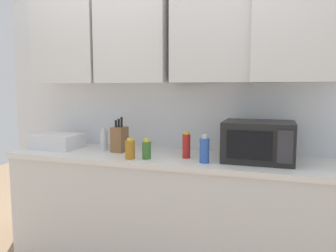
{
  "coord_description": "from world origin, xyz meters",
  "views": [
    {
      "loc": [
        0.8,
        -2.65,
        1.41
      ],
      "look_at": [
        0.01,
        -0.25,
        1.12
      ],
      "focal_mm": 35.35,
      "sensor_mm": 36.0,
      "label": 1
    }
  ],
  "objects_px": {
    "bottle_green_oil": "(147,150)",
    "bottle_red_sauce": "(186,145)",
    "knife_block": "(120,139)",
    "bottle_amber_vinegar": "(130,149)",
    "dish_rack": "(58,141)",
    "bottle_blue_cleaner": "(204,150)",
    "bottle_clear_tall": "(104,140)",
    "microwave": "(258,141)"
  },
  "relations": [
    {
      "from": "bottle_green_oil",
      "to": "bottle_red_sauce",
      "type": "distance_m",
      "value": 0.29
    },
    {
      "from": "knife_block",
      "to": "bottle_amber_vinegar",
      "type": "height_order",
      "value": "knife_block"
    },
    {
      "from": "dish_rack",
      "to": "bottle_red_sauce",
      "type": "height_order",
      "value": "bottle_red_sauce"
    },
    {
      "from": "dish_rack",
      "to": "knife_block",
      "type": "relative_size",
      "value": 1.35
    },
    {
      "from": "knife_block",
      "to": "bottle_red_sauce",
      "type": "height_order",
      "value": "knife_block"
    },
    {
      "from": "bottle_blue_cleaner",
      "to": "bottle_clear_tall",
      "type": "bearing_deg",
      "value": 166.82
    },
    {
      "from": "bottle_amber_vinegar",
      "to": "bottle_clear_tall",
      "type": "distance_m",
      "value": 0.43
    },
    {
      "from": "bottle_clear_tall",
      "to": "bottle_green_oil",
      "type": "bearing_deg",
      "value": -24.83
    },
    {
      "from": "dish_rack",
      "to": "bottle_clear_tall",
      "type": "xyz_separation_m",
      "value": [
        0.42,
        0.05,
        0.02
      ]
    },
    {
      "from": "bottle_blue_cleaner",
      "to": "bottle_clear_tall",
      "type": "xyz_separation_m",
      "value": [
        -0.89,
        0.21,
        -0.01
      ]
    },
    {
      "from": "knife_block",
      "to": "bottle_red_sauce",
      "type": "bearing_deg",
      "value": -6.21
    },
    {
      "from": "bottle_green_oil",
      "to": "bottle_blue_cleaner",
      "type": "bearing_deg",
      "value": 1.09
    },
    {
      "from": "microwave",
      "to": "bottle_clear_tall",
      "type": "height_order",
      "value": "microwave"
    },
    {
      "from": "knife_block",
      "to": "bottle_red_sauce",
      "type": "relative_size",
      "value": 1.46
    },
    {
      "from": "dish_rack",
      "to": "bottle_amber_vinegar",
      "type": "xyz_separation_m",
      "value": [
        0.77,
        -0.2,
        0.01
      ]
    },
    {
      "from": "dish_rack",
      "to": "bottle_green_oil",
      "type": "bearing_deg",
      "value": -10.48
    },
    {
      "from": "bottle_green_oil",
      "to": "dish_rack",
      "type": "bearing_deg",
      "value": 169.52
    },
    {
      "from": "dish_rack",
      "to": "bottle_amber_vinegar",
      "type": "distance_m",
      "value": 0.79
    },
    {
      "from": "microwave",
      "to": "bottle_blue_cleaner",
      "type": "height_order",
      "value": "microwave"
    },
    {
      "from": "bottle_green_oil",
      "to": "bottle_clear_tall",
      "type": "distance_m",
      "value": 0.52
    },
    {
      "from": "knife_block",
      "to": "bottle_clear_tall",
      "type": "distance_m",
      "value": 0.17
    },
    {
      "from": "bottle_green_oil",
      "to": "bottle_red_sauce",
      "type": "relative_size",
      "value": 0.77
    },
    {
      "from": "bottle_green_oil",
      "to": "microwave",
      "type": "bearing_deg",
      "value": 13.13
    },
    {
      "from": "microwave",
      "to": "bottle_green_oil",
      "type": "height_order",
      "value": "microwave"
    },
    {
      "from": "bottle_amber_vinegar",
      "to": "bottle_clear_tall",
      "type": "height_order",
      "value": "bottle_clear_tall"
    },
    {
      "from": "knife_block",
      "to": "bottle_blue_cleaner",
      "type": "bearing_deg",
      "value": -13.54
    },
    {
      "from": "knife_block",
      "to": "bottle_green_oil",
      "type": "xyz_separation_m",
      "value": [
        0.31,
        -0.18,
        -0.04
      ]
    },
    {
      "from": "bottle_red_sauce",
      "to": "bottle_green_oil",
      "type": "bearing_deg",
      "value": -155.27
    },
    {
      "from": "bottle_clear_tall",
      "to": "dish_rack",
      "type": "bearing_deg",
      "value": -172.69
    },
    {
      "from": "dish_rack",
      "to": "bottle_clear_tall",
      "type": "bearing_deg",
      "value": 7.31
    },
    {
      "from": "bottle_green_oil",
      "to": "bottle_blue_cleaner",
      "type": "relative_size",
      "value": 0.75
    },
    {
      "from": "microwave",
      "to": "bottle_amber_vinegar",
      "type": "bearing_deg",
      "value": -166.4
    },
    {
      "from": "dish_rack",
      "to": "knife_block",
      "type": "distance_m",
      "value": 0.58
    },
    {
      "from": "bottle_green_oil",
      "to": "bottle_amber_vinegar",
      "type": "height_order",
      "value": "bottle_amber_vinegar"
    },
    {
      "from": "knife_block",
      "to": "bottle_clear_tall",
      "type": "xyz_separation_m",
      "value": [
        -0.16,
        0.03,
        -0.02
      ]
    },
    {
      "from": "knife_block",
      "to": "bottle_green_oil",
      "type": "height_order",
      "value": "knife_block"
    },
    {
      "from": "dish_rack",
      "to": "microwave",
      "type": "bearing_deg",
      "value": 0.55
    },
    {
      "from": "bottle_green_oil",
      "to": "bottle_amber_vinegar",
      "type": "bearing_deg",
      "value": -163.31
    },
    {
      "from": "microwave",
      "to": "bottle_green_oil",
      "type": "distance_m",
      "value": 0.79
    },
    {
      "from": "bottle_blue_cleaner",
      "to": "bottle_green_oil",
      "type": "bearing_deg",
      "value": -178.91
    },
    {
      "from": "bottle_green_oil",
      "to": "knife_block",
      "type": "bearing_deg",
      "value": 149.13
    },
    {
      "from": "dish_rack",
      "to": "bottle_green_oil",
      "type": "xyz_separation_m",
      "value": [
        0.88,
        -0.16,
        0.01
      ]
    }
  ]
}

